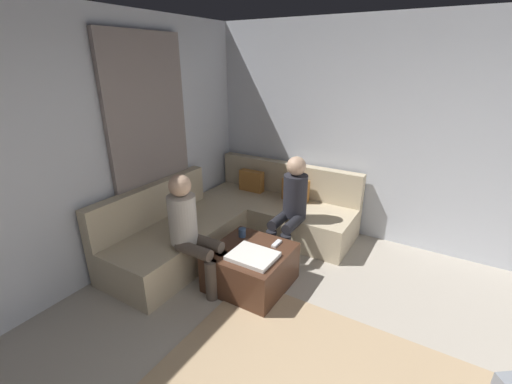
{
  "coord_description": "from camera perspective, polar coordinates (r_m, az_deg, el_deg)",
  "views": [
    {
      "loc": [
        0.17,
        -1.34,
        2.22
      ],
      "look_at": [
        -1.63,
        1.63,
        0.85
      ],
      "focal_mm": 23.75,
      "sensor_mm": 36.0,
      "label": 1
    }
  ],
  "objects": [
    {
      "name": "person_on_couch_back",
      "position": [
        3.93,
        5.95,
        -2.04
      ],
      "size": [
        0.3,
        0.6,
        1.2
      ],
      "rotation": [
        0.0,
        0.0,
        3.14
      ],
      "color": "black",
      "rests_on": "ground_plane"
    },
    {
      "name": "person_on_couch_side",
      "position": [
        3.43,
        -10.95,
        -5.99
      ],
      "size": [
        0.6,
        0.3,
        1.2
      ],
      "rotation": [
        0.0,
        0.0,
        -1.57
      ],
      "color": "brown",
      "rests_on": "ground_plane"
    },
    {
      "name": "wall_left",
      "position": [
        3.49,
        -34.3,
        3.31
      ],
      "size": [
        0.12,
        6.0,
        2.7
      ],
      "primitive_type": "cube",
      "color": "silver",
      "rests_on": "ground_plane"
    },
    {
      "name": "curtain_panel",
      "position": [
        4.12,
        -17.17,
        6.95
      ],
      "size": [
        0.06,
        1.1,
        2.5
      ],
      "primitive_type": "cube",
      "color": "gray",
      "rests_on": "ground_plane"
    },
    {
      "name": "ottoman",
      "position": [
        3.59,
        -0.89,
        -12.51
      ],
      "size": [
        0.76,
        0.76,
        0.42
      ],
      "primitive_type": "cube",
      "color": "#4C2D1E",
      "rests_on": "ground_plane"
    },
    {
      "name": "wall_back",
      "position": [
        4.37,
        28.58,
        7.45
      ],
      "size": [
        6.0,
        0.12,
        2.7
      ],
      "primitive_type": "cube",
      "color": "silver",
      "rests_on": "ground_plane"
    },
    {
      "name": "coffee_mug",
      "position": [
        3.69,
        -2.34,
        -6.85
      ],
      "size": [
        0.08,
        0.08,
        0.1
      ],
      "primitive_type": "cylinder",
      "color": "#334C72",
      "rests_on": "ottoman"
    },
    {
      "name": "game_remote",
      "position": [
        3.56,
        3.48,
        -8.67
      ],
      "size": [
        0.05,
        0.15,
        0.02
      ],
      "primitive_type": "cube",
      "color": "white",
      "rests_on": "ottoman"
    },
    {
      "name": "sectional_couch",
      "position": [
        4.38,
        -3.38,
        -4.8
      ],
      "size": [
        2.1,
        2.55,
        0.87
      ],
      "color": "#C6B593",
      "rests_on": "ground_plane"
    },
    {
      "name": "folded_blanket",
      "position": [
        3.33,
        -0.54,
        -10.72
      ],
      "size": [
        0.44,
        0.36,
        0.04
      ],
      "primitive_type": "cube",
      "color": "white",
      "rests_on": "ottoman"
    }
  ]
}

